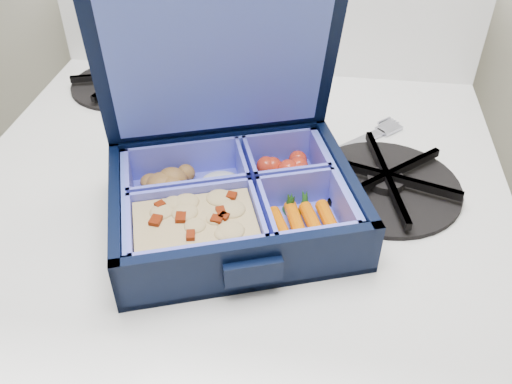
% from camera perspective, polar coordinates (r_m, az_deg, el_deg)
% --- Properties ---
extents(stove, '(0.66, 0.66, 1.00)m').
position_cam_1_polar(stove, '(1.06, -1.35, -19.48)').
color(stove, white).
rests_on(stove, floor).
extents(bento_box, '(0.31, 0.28, 0.06)m').
position_cam_1_polar(bento_box, '(0.59, -2.32, -1.13)').
color(bento_box, black).
rests_on(bento_box, stove).
extents(burner_grate, '(0.23, 0.23, 0.03)m').
position_cam_1_polar(burner_grate, '(0.66, 13.50, 1.28)').
color(burner_grate, black).
rests_on(burner_grate, stove).
extents(burner_grate_rear, '(0.20, 0.20, 0.02)m').
position_cam_1_polar(burner_grate_rear, '(0.89, -13.80, 11.35)').
color(burner_grate_rear, black).
rests_on(burner_grate_rear, stove).
extents(fork, '(0.16, 0.16, 0.01)m').
position_cam_1_polar(fork, '(0.72, 8.66, 4.28)').
color(fork, '#A2A2B2').
rests_on(fork, stove).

